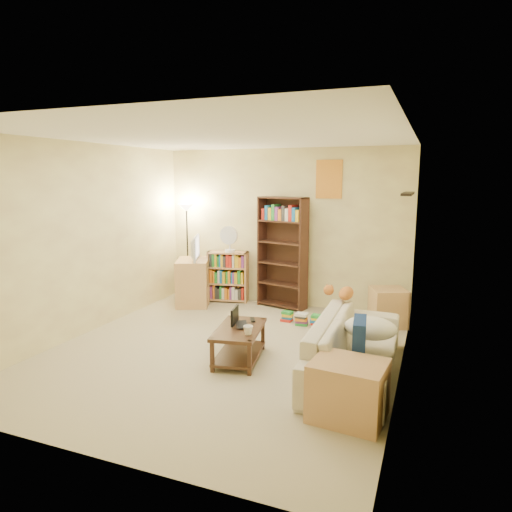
% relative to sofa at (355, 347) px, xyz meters
% --- Properties ---
extents(room, '(4.50, 4.54, 2.52)m').
position_rel_sofa_xyz_m(room, '(-1.55, 0.08, 1.33)').
color(room, '#C2B491').
rests_on(room, ground).
extents(sofa, '(2.06, 0.88, 0.59)m').
position_rel_sofa_xyz_m(sofa, '(0.00, 0.00, 0.00)').
color(sofa, beige).
rests_on(sofa, ground).
extents(navy_pillow, '(0.16, 0.40, 0.35)m').
position_rel_sofa_xyz_m(navy_pillow, '(0.11, -0.44, 0.27)').
color(navy_pillow, navy).
rests_on(navy_pillow, sofa).
extents(cream_blanket, '(0.55, 0.39, 0.23)m').
position_rel_sofa_xyz_m(cream_blanket, '(0.15, 0.05, 0.21)').
color(cream_blanket, silver).
rests_on(cream_blanket, sofa).
extents(tabby_cat, '(0.46, 0.17, 0.16)m').
position_rel_sofa_xyz_m(tabby_cat, '(-0.28, 0.77, 0.38)').
color(tabby_cat, '#BF6828').
rests_on(tabby_cat, sofa).
extents(coffee_table, '(0.62, 0.93, 0.38)m').
position_rel_sofa_xyz_m(coffee_table, '(-1.28, -0.10, -0.06)').
color(coffee_table, '#3F2218').
rests_on(coffee_table, ground).
extents(laptop, '(0.46, 0.43, 0.02)m').
position_rel_sofa_xyz_m(laptop, '(-1.24, -0.01, 0.10)').
color(laptop, black).
rests_on(laptop, coffee_table).
extents(laptop_screen, '(0.06, 0.28, 0.19)m').
position_rel_sofa_xyz_m(laptop_screen, '(-1.36, -0.03, 0.20)').
color(laptop_screen, white).
rests_on(laptop_screen, laptop).
extents(mug, '(0.13, 0.13, 0.10)m').
position_rel_sofa_xyz_m(mug, '(-1.09, -0.27, 0.14)').
color(mug, white).
rests_on(mug, coffee_table).
extents(tv_remote, '(0.11, 0.16, 0.02)m').
position_rel_sofa_xyz_m(tv_remote, '(-1.23, 0.20, 0.10)').
color(tv_remote, black).
rests_on(tv_remote, coffee_table).
extents(tv_stand, '(0.72, 0.83, 0.74)m').
position_rel_sofa_xyz_m(tv_stand, '(-2.90, 1.76, 0.07)').
color(tv_stand, tan).
rests_on(tv_stand, ground).
extents(television, '(0.73, 0.56, 0.38)m').
position_rel_sofa_xyz_m(television, '(-2.90, 1.76, 0.64)').
color(television, black).
rests_on(television, tv_stand).
extents(tall_bookshelf, '(0.83, 0.44, 1.75)m').
position_rel_sofa_xyz_m(tall_bookshelf, '(-1.50, 2.13, 0.63)').
color(tall_bookshelf, '#3E2017').
rests_on(tall_bookshelf, ground).
extents(short_bookshelf, '(0.69, 0.39, 0.84)m').
position_rel_sofa_xyz_m(short_bookshelf, '(-2.44, 2.13, 0.12)').
color(short_bookshelf, tan).
rests_on(short_bookshelf, ground).
extents(desk_fan, '(0.30, 0.17, 0.43)m').
position_rel_sofa_xyz_m(desk_fan, '(-2.40, 2.08, 0.78)').
color(desk_fan, white).
rests_on(desk_fan, short_bookshelf).
extents(floor_lamp, '(0.27, 0.27, 1.61)m').
position_rel_sofa_xyz_m(floor_lamp, '(-3.20, 2.13, 0.99)').
color(floor_lamp, black).
rests_on(floor_lamp, ground).
extents(side_table, '(0.60, 0.60, 0.52)m').
position_rel_sofa_xyz_m(side_table, '(0.17, 1.80, -0.03)').
color(side_table, '#B07A56').
rests_on(side_table, ground).
extents(end_cabinet, '(0.66, 0.57, 0.51)m').
position_rel_sofa_xyz_m(end_cabinet, '(0.10, -0.93, -0.04)').
color(end_cabinet, tan).
rests_on(end_cabinet, ground).
extents(book_stacks, '(0.66, 0.34, 0.21)m').
position_rel_sofa_xyz_m(book_stacks, '(-0.93, 1.34, -0.21)').
color(book_stacks, red).
rests_on(book_stacks, ground).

